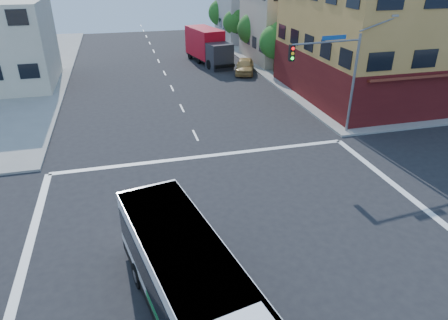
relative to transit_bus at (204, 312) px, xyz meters
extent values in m
plane|color=black|center=(3.03, 4.38, -1.69)|extent=(120.00, 120.00, 0.00)
cube|color=gray|center=(38.03, 39.38, -1.61)|extent=(50.00, 50.00, 0.15)
cube|color=#C79147|center=(23.03, 22.88, 5.31)|extent=(18.00, 15.00, 14.00)
cube|color=#551313|center=(23.03, 22.88, 0.31)|extent=(18.09, 15.08, 4.00)
cube|color=tan|center=(20.03, 38.38, 2.81)|extent=(12.00, 10.00, 9.00)
cube|color=gray|center=(20.03, 52.38, 3.31)|extent=(12.00, 10.00, 10.00)
cylinder|color=slate|center=(13.83, 15.18, 1.81)|extent=(0.18, 0.18, 7.00)
cylinder|color=slate|center=(11.33, 14.93, 4.91)|extent=(5.01, 0.62, 0.12)
cube|color=black|center=(8.83, 14.68, 4.41)|extent=(0.32, 0.30, 1.00)
sphere|color=#FF0C0C|center=(8.83, 14.51, 4.71)|extent=(0.20, 0.20, 0.20)
sphere|color=yellow|center=(8.83, 14.51, 4.41)|extent=(0.20, 0.20, 0.20)
sphere|color=#19FF33|center=(8.83, 14.51, 4.11)|extent=(0.20, 0.20, 0.20)
cube|color=navy|center=(11.83, 14.98, 5.16)|extent=(1.80, 0.22, 0.28)
cube|color=gray|center=(16.33, 15.43, 6.31)|extent=(0.50, 0.22, 0.14)
cylinder|color=#372014|center=(14.83, 32.38, -0.72)|extent=(0.28, 0.28, 1.92)
sphere|color=#1C5017|center=(14.83, 32.38, 1.68)|extent=(3.60, 3.60, 3.60)
sphere|color=#1C5017|center=(15.23, 32.08, 2.58)|extent=(2.52, 2.52, 2.52)
cylinder|color=#372014|center=(14.83, 40.38, -0.69)|extent=(0.28, 0.28, 1.99)
sphere|color=#1C5017|center=(14.83, 40.38, 1.83)|extent=(3.80, 3.80, 3.80)
sphere|color=#1C5017|center=(15.23, 40.08, 2.78)|extent=(2.66, 2.66, 2.66)
cylinder|color=#372014|center=(14.83, 48.38, -0.74)|extent=(0.28, 0.28, 1.89)
sphere|color=#1C5017|center=(14.83, 48.38, 1.56)|extent=(3.40, 3.40, 3.40)
sphere|color=#1C5017|center=(15.23, 48.08, 2.41)|extent=(2.38, 2.38, 2.38)
cylinder|color=#372014|center=(14.83, 56.38, -0.67)|extent=(0.28, 0.28, 2.03)
sphere|color=#1C5017|center=(14.83, 56.38, 1.94)|extent=(4.00, 4.00, 4.00)
sphere|color=#1C5017|center=(15.23, 56.08, 2.94)|extent=(2.80, 2.80, 2.80)
cube|color=white|center=(0.00, 0.02, 0.03)|extent=(4.73, 11.88, 2.76)
cube|color=black|center=(0.00, 0.02, 0.20)|extent=(4.71, 11.55, 1.21)
cube|color=black|center=(-1.15, 5.66, 0.11)|extent=(2.24, 0.51, 1.31)
cube|color=#E5590C|center=(-1.15, 5.68, 1.07)|extent=(1.82, 0.42, 0.27)
cube|color=white|center=(0.00, 0.02, 1.35)|extent=(4.64, 11.64, 0.12)
cylinder|color=black|center=(-1.88, 3.43, -1.18)|extent=(0.48, 1.04, 1.01)
cylinder|color=#99999E|center=(-2.01, 3.41, -1.18)|extent=(0.14, 0.50, 0.50)
cylinder|color=black|center=(0.39, 3.89, -1.18)|extent=(0.48, 1.04, 1.01)
cylinder|color=#99999E|center=(0.52, 3.92, -1.18)|extent=(0.14, 0.50, 0.50)
cube|color=#26262C|center=(9.40, 35.69, -0.26)|extent=(2.95, 2.86, 2.85)
cube|color=black|center=(9.60, 34.67, 0.18)|extent=(2.27, 0.55, 1.09)
cube|color=#B80919|center=(8.56, 39.76, 0.61)|extent=(3.80, 6.53, 3.28)
cube|color=black|center=(8.83, 38.48, -1.08)|extent=(4.11, 9.06, 0.33)
cylinder|color=black|center=(8.23, 35.67, -1.14)|extent=(0.52, 1.13, 1.09)
cylinder|color=black|center=(10.48, 36.13, -1.14)|extent=(0.52, 1.13, 1.09)
cylinder|color=black|center=(7.59, 38.78, -1.14)|extent=(0.52, 1.13, 1.09)
cylinder|color=black|center=(9.84, 39.24, -1.14)|extent=(0.52, 1.13, 1.09)
cylinder|color=black|center=(7.04, 41.46, -1.14)|extent=(0.52, 1.13, 1.09)
cylinder|color=black|center=(9.30, 41.92, -1.14)|extent=(0.52, 1.13, 1.09)
imported|color=tan|center=(11.62, 33.06, -0.88)|extent=(3.43, 5.11, 1.62)
camera|label=1|loc=(-1.63, -8.69, 9.71)|focal=32.00mm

